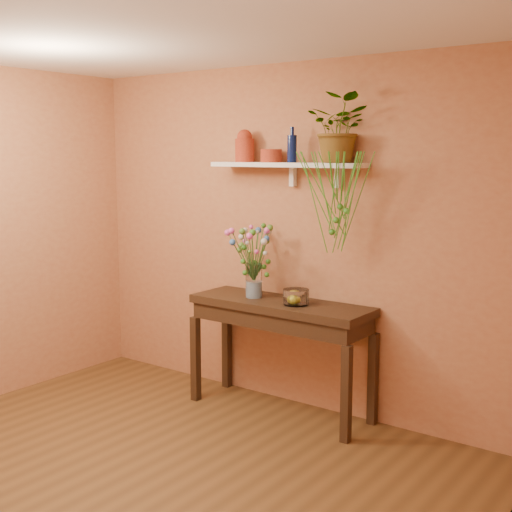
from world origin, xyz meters
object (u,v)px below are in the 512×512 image
(terracotta_jug, at_px, (245,146))
(bouquet, at_px, (253,243))
(glass_vase, at_px, (254,283))
(spider_plant, at_px, (340,128))
(glass_bowl, at_px, (296,298))
(sideboard, at_px, (280,317))
(blue_bottle, at_px, (292,148))

(terracotta_jug, height_order, bouquet, terracotta_jug)
(bouquet, bearing_deg, glass_vase, 93.07)
(spider_plant, relative_size, glass_bowl, 2.54)
(sideboard, distance_m, spider_plant, 1.49)
(spider_plant, xyz_separation_m, glass_vase, (-0.66, -0.15, -1.18))
(spider_plant, height_order, glass_vase, spider_plant)
(sideboard, bearing_deg, spider_plant, 18.75)
(sideboard, distance_m, blue_bottle, 1.29)
(glass_vase, bearing_deg, terracotta_jug, 143.59)
(sideboard, distance_m, terracotta_jug, 1.39)
(spider_plant, bearing_deg, glass_vase, -167.08)
(terracotta_jug, height_order, blue_bottle, blue_bottle)
(terracotta_jug, height_order, glass_bowl, terracotta_jug)
(sideboard, relative_size, glass_bowl, 7.51)
(sideboard, height_order, spider_plant, spider_plant)
(bouquet, bearing_deg, spider_plant, 14.35)
(bouquet, distance_m, glass_bowl, 0.56)
(sideboard, distance_m, glass_bowl, 0.25)
(terracotta_jug, distance_m, glass_vase, 1.09)
(glass_vase, bearing_deg, blue_bottle, 22.99)
(terracotta_jug, xyz_separation_m, blue_bottle, (0.47, -0.03, -0.01))
(sideboard, bearing_deg, glass_vase, -177.54)
(terracotta_jug, distance_m, spider_plant, 0.87)
(sideboard, distance_m, bouquet, 0.62)
(glass_vase, bearing_deg, spider_plant, 12.92)
(blue_bottle, relative_size, glass_vase, 0.98)
(spider_plant, bearing_deg, bouquet, -165.65)
(blue_bottle, height_order, spider_plant, spider_plant)
(sideboard, bearing_deg, glass_bowl, -11.15)
(spider_plant, distance_m, glass_bowl, 1.28)
(terracotta_jug, bearing_deg, bouquet, -39.36)
(terracotta_jug, relative_size, glass_vase, 0.95)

